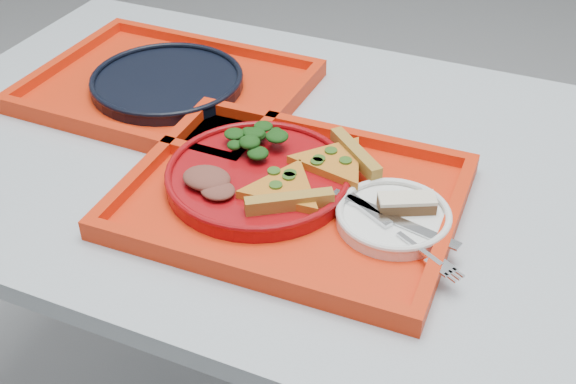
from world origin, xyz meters
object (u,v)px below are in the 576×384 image
(tray_main, at_px, (292,200))
(navy_plate, at_px, (167,83))
(dinner_plate, at_px, (258,178))
(dessert_bar, at_px, (407,203))
(tray_far, at_px, (168,90))

(tray_main, bearing_deg, navy_plate, 146.43)
(dinner_plate, bearing_deg, navy_plate, 144.03)
(dinner_plate, bearing_deg, tray_main, -10.30)
(navy_plate, relative_size, dessert_bar, 3.26)
(tray_main, height_order, tray_far, same)
(dinner_plate, xyz_separation_m, navy_plate, (-0.26, 0.19, -0.00))
(tray_main, relative_size, dinner_plate, 1.73)
(dinner_plate, distance_m, navy_plate, 0.33)
(dessert_bar, bearing_deg, tray_far, 132.00)
(tray_far, xyz_separation_m, dinner_plate, (0.26, -0.19, 0.02))
(tray_far, height_order, dessert_bar, dessert_bar)
(navy_plate, xyz_separation_m, dessert_bar, (0.48, -0.18, 0.02))
(tray_main, relative_size, tray_far, 1.00)
(tray_main, bearing_deg, dinner_plate, 168.42)
(tray_main, bearing_deg, tray_far, 146.43)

